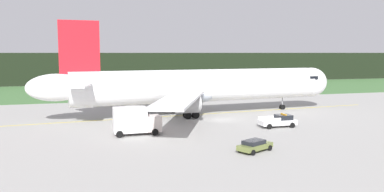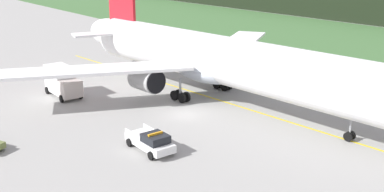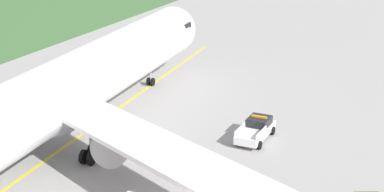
{
  "view_description": "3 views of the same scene",
  "coord_description": "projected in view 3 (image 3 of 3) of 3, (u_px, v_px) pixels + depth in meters",
  "views": [
    {
      "loc": [
        -21.54,
        -58.33,
        10.69
      ],
      "look_at": [
        -2.68,
        6.87,
        3.2
      ],
      "focal_mm": 36.7,
      "sensor_mm": 36.0,
      "label": 1
    },
    {
      "loc": [
        37.38,
        -27.8,
        16.48
      ],
      "look_at": [
        1.18,
        0.18,
        2.34
      ],
      "focal_mm": 42.05,
      "sensor_mm": 36.0,
      "label": 2
    },
    {
      "loc": [
        -41.96,
        -24.62,
        21.54
      ],
      "look_at": [
        3.99,
        -2.8,
        3.91
      ],
      "focal_mm": 57.17,
      "sensor_mm": 36.0,
      "label": 3
    }
  ],
  "objects": [
    {
      "name": "ground",
      "position": [
        143.0,
        148.0,
        52.85
      ],
      "size": [
        320.0,
        320.0,
        0.0
      ],
      "primitive_type": "plane",
      "color": "#979592"
    },
    {
      "name": "taxiway_centerline_main",
      "position": [
        74.0,
        140.0,
        54.4
      ],
      "size": [
        70.27,
        6.35,
        0.01
      ],
      "primitive_type": "cube",
      "rotation": [
        0.0,
        0.0,
        0.09
      ],
      "color": "yellow",
      "rests_on": "ground"
    },
    {
      "name": "airliner",
      "position": [
        67.0,
        90.0,
        52.29
      ],
      "size": [
        54.65,
        44.59,
        15.64
      ],
      "color": "white",
      "rests_on": "ground"
    },
    {
      "name": "ops_pickup_truck",
      "position": [
        256.0,
        129.0,
        54.39
      ],
      "size": [
        5.34,
        2.33,
        1.94
      ],
      "color": "silver",
      "rests_on": "ground"
    }
  ]
}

